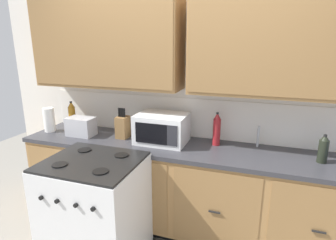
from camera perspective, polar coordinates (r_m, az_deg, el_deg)
wall_unit at (r=2.70m, az=4.03°, el=10.59°), size 4.35×0.40×2.37m
counter_run at (r=2.86m, az=2.49°, el=-13.52°), size 3.18×0.64×0.91m
stove_range at (r=2.57m, az=-14.38°, el=-17.53°), size 0.76×0.68×0.95m
microwave at (r=2.72m, az=-1.24°, el=-1.71°), size 0.48×0.37×0.28m
toaster at (r=3.07m, az=-17.18°, el=-1.26°), size 0.28×0.18×0.19m
knife_block at (r=2.90m, az=-9.13°, el=-1.34°), size 0.11×0.14×0.31m
sink_faucet at (r=2.74m, az=17.75°, el=-3.20°), size 0.02×0.02×0.20m
paper_towel_roll at (r=3.32m, az=-22.89°, el=0.05°), size 0.12×0.12×0.26m
bottle_dark at (r=2.60m, az=28.89°, el=-5.15°), size 0.08×0.08×0.24m
bottle_red at (r=2.68m, az=9.83°, el=-1.86°), size 0.07×0.07×0.32m
bottle_amber at (r=3.29m, az=-18.82°, el=0.80°), size 0.07×0.07×0.32m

